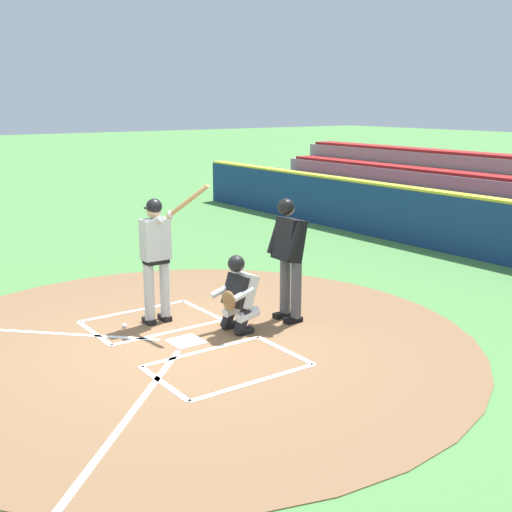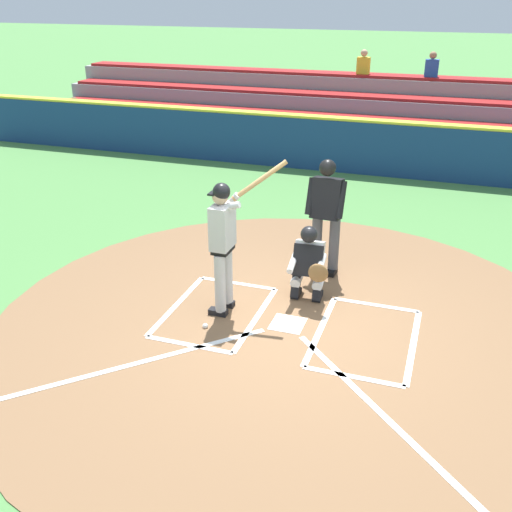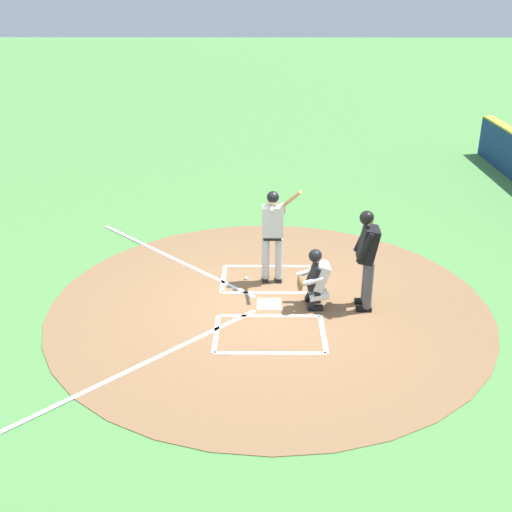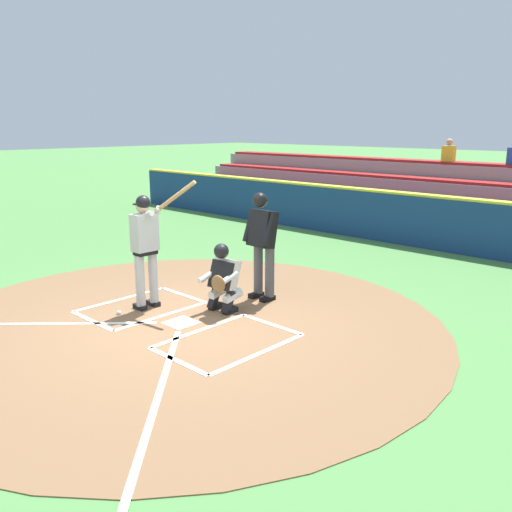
{
  "view_description": "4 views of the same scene",
  "coord_description": "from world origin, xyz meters",
  "px_view_note": "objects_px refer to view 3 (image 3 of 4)",
  "views": [
    {
      "loc": [
        -7.49,
        4.18,
        3.23
      ],
      "look_at": [
        -0.36,
        -0.93,
        1.16
      ],
      "focal_mm": 46.15,
      "sensor_mm": 36.0,
      "label": 1
    },
    {
      "loc": [
        -1.8,
        6.63,
        4.15
      ],
      "look_at": [
        0.4,
        0.15,
        1.03
      ],
      "focal_mm": 41.43,
      "sensor_mm": 36.0,
      "label": 2
    },
    {
      "loc": [
        -10.03,
        0.15,
        5.43
      ],
      "look_at": [
        -0.04,
        0.24,
        0.99
      ],
      "focal_mm": 43.4,
      "sensor_mm": 36.0,
      "label": 3
    },
    {
      "loc": [
        -6.18,
        4.83,
        2.95
      ],
      "look_at": [
        -0.41,
        -1.23,
        0.91
      ],
      "focal_mm": 37.88,
      "sensor_mm": 36.0,
      "label": 4
    }
  ],
  "objects_px": {
    "baseball": "(246,278)",
    "catcher": "(315,277)",
    "batter": "(273,230)",
    "plate_umpire": "(367,253)"
  },
  "relations": [
    {
      "from": "baseball",
      "to": "catcher",
      "type": "bearing_deg",
      "value": -130.54
    },
    {
      "from": "catcher",
      "to": "baseball",
      "type": "xyz_separation_m",
      "value": [
        1.08,
        1.27,
        -0.55
      ]
    },
    {
      "from": "batter",
      "to": "plate_umpire",
      "type": "bearing_deg",
      "value": -122.24
    },
    {
      "from": "plate_umpire",
      "to": "baseball",
      "type": "height_order",
      "value": "plate_umpire"
    },
    {
      "from": "batter",
      "to": "baseball",
      "type": "relative_size",
      "value": 28.76
    },
    {
      "from": "catcher",
      "to": "plate_umpire",
      "type": "height_order",
      "value": "plate_umpire"
    },
    {
      "from": "catcher",
      "to": "plate_umpire",
      "type": "xyz_separation_m",
      "value": [
        -0.03,
        -0.89,
        0.49
      ]
    },
    {
      "from": "batter",
      "to": "catcher",
      "type": "relative_size",
      "value": 1.88
    },
    {
      "from": "batter",
      "to": "catcher",
      "type": "bearing_deg",
      "value": -143.31
    },
    {
      "from": "batter",
      "to": "catcher",
      "type": "distance_m",
      "value": 1.35
    }
  ]
}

